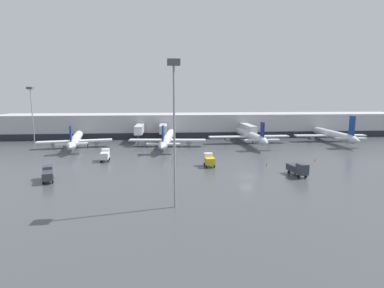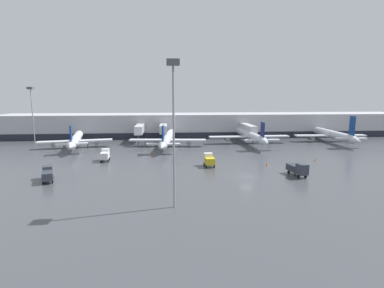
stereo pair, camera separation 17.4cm
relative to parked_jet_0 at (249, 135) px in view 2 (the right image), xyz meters
name	(u,v)px [view 2 (the right image)]	position (x,y,z in m)	size (l,w,h in m)	color
ground_plane	(247,176)	(-11.80, -41.21, -2.84)	(320.00, 320.00, 0.00)	#424449
terminal_building	(207,125)	(-11.90, 20.60, 1.65)	(160.00, 30.97, 9.00)	#B2B2B7
parked_jet_0	(249,135)	(0.00, 0.00, 0.00)	(27.61, 37.56, 8.49)	silver
parked_jet_1	(167,139)	(-27.90, -3.78, -0.30)	(24.73, 35.88, 8.06)	silver
parked_jet_2	(75,140)	(-56.68, -3.99, -0.25)	(22.49, 31.55, 8.16)	silver
parked_jet_3	(331,134)	(29.93, 1.64, -0.13)	(25.11, 37.27, 10.01)	silver
service_truck_0	(298,169)	(-1.30, -41.79, -1.32)	(2.61, 5.88, 2.84)	#2D333D
service_truck_1	(47,173)	(-51.05, -41.31, -1.36)	(3.58, 6.04, 2.62)	#2D333D
service_truck_2	(105,155)	(-43.57, -24.20, -1.25)	(2.13, 4.30, 2.91)	silver
service_truck_3	(209,160)	(-18.29, -31.99, -1.26)	(2.31, 3.98, 2.98)	gold
traffic_cone_0	(267,164)	(-4.59, -32.42, -2.46)	(0.50, 0.50, 0.77)	orange
traffic_cone_1	(315,160)	(9.33, -28.23, -2.52)	(0.46, 0.46, 0.64)	orange
traffic_cone_2	(151,154)	(-32.58, -17.12, -2.52)	(0.51, 0.51, 0.64)	orange
apron_light_mast_0	(173,95)	(-26.94, -57.05, 13.61)	(1.80, 1.80, 21.28)	gray
apron_light_mast_2	(31,99)	(-73.72, 6.98, 12.16)	(1.80, 1.80, 19.12)	gray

